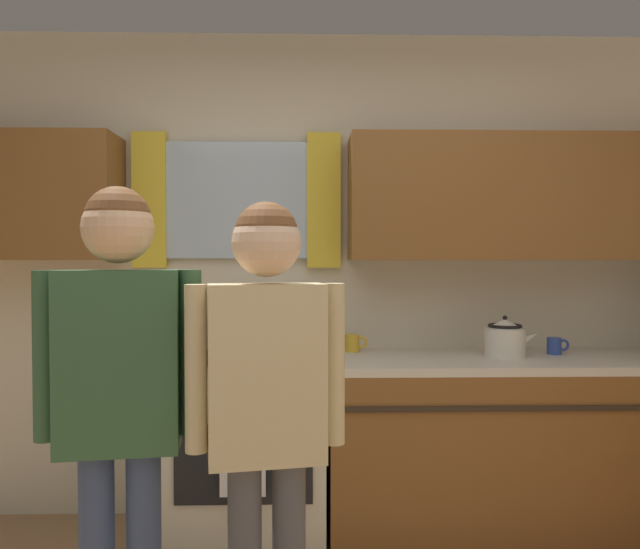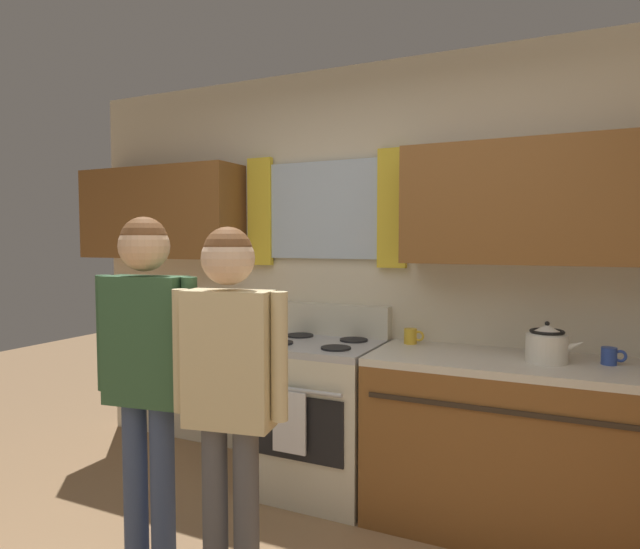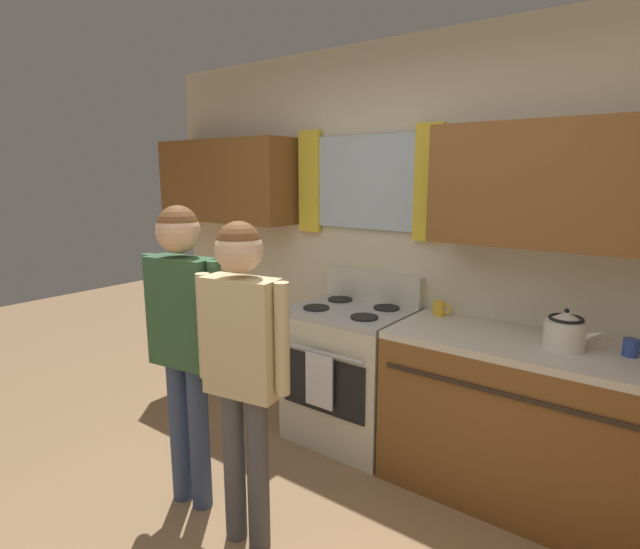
# 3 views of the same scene
# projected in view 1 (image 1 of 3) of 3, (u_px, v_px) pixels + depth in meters

# --- Properties ---
(back_wall_unit) EXTENTS (4.60, 0.42, 2.60)m
(back_wall_unit) POSITION_uv_depth(u_px,v_px,m) (330.00, 247.00, 3.24)
(back_wall_unit) COLOR beige
(back_wall_unit) RESTS_ON ground
(stove_oven) EXTENTS (0.73, 0.67, 1.10)m
(stove_oven) POSITION_uv_depth(u_px,v_px,m) (250.00, 445.00, 2.98)
(stove_oven) COLOR beige
(stove_oven) RESTS_ON ground
(mug_cobalt_blue) EXTENTS (0.11, 0.07, 0.08)m
(mug_cobalt_blue) POSITION_uv_depth(u_px,v_px,m) (555.00, 346.00, 3.08)
(mug_cobalt_blue) COLOR #2D479E
(mug_cobalt_blue) RESTS_ON kitchen_counter_run
(mug_mustard_yellow) EXTENTS (0.12, 0.08, 0.09)m
(mug_mustard_yellow) POSITION_uv_depth(u_px,v_px,m) (353.00, 343.00, 3.17)
(mug_mustard_yellow) COLOR gold
(mug_mustard_yellow) RESTS_ON kitchen_counter_run
(stovetop_kettle) EXTENTS (0.27, 0.20, 0.21)m
(stovetop_kettle) POSITION_uv_depth(u_px,v_px,m) (505.00, 338.00, 3.00)
(stovetop_kettle) COLOR silver
(stovetop_kettle) RESTS_ON kitchen_counter_run
(adult_left) EXTENTS (0.50, 0.22, 1.61)m
(adult_left) POSITION_uv_depth(u_px,v_px,m) (119.00, 380.00, 1.85)
(adult_left) COLOR #38476B
(adult_left) RESTS_ON ground
(adult_in_plaid) EXTENTS (0.48, 0.21, 1.56)m
(adult_in_plaid) POSITION_uv_depth(u_px,v_px,m) (267.00, 392.00, 1.83)
(adult_in_plaid) COLOR #4C4C51
(adult_in_plaid) RESTS_ON ground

